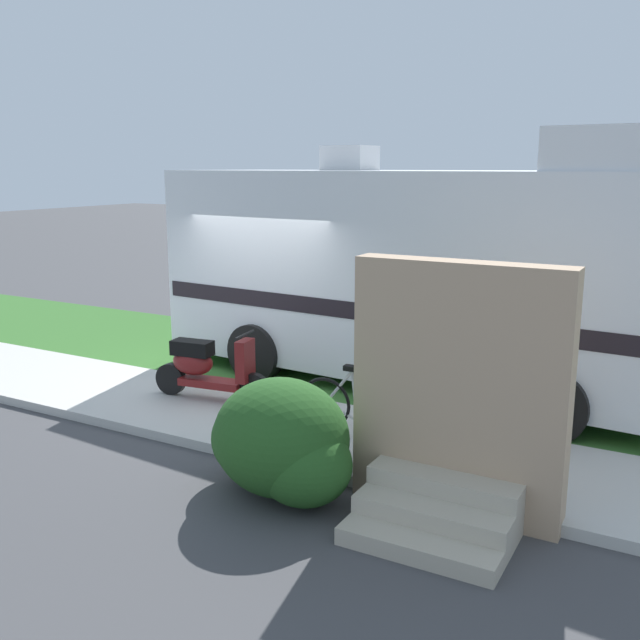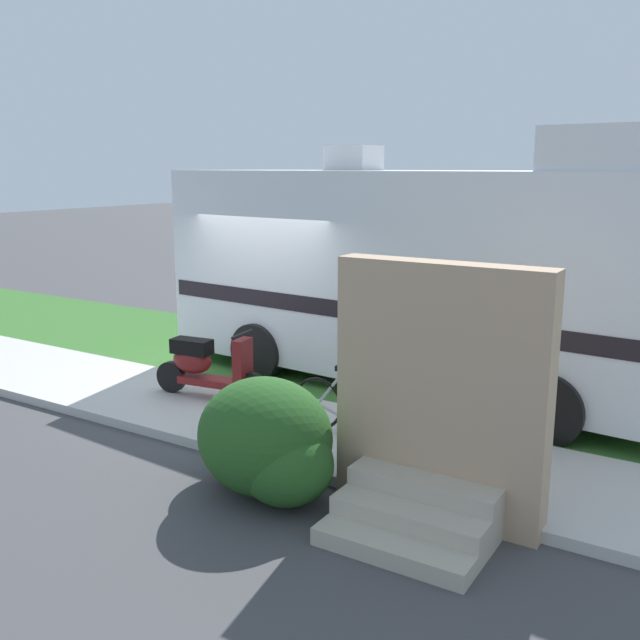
# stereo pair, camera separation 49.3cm
# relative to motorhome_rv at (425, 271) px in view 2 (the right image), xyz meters

# --- Properties ---
(ground_plane) EXTENTS (80.00, 80.00, 0.00)m
(ground_plane) POSITION_rel_motorhome_rv_xyz_m (-2.18, -1.39, -1.74)
(ground_plane) COLOR #424244
(sidewalk) EXTENTS (24.00, 2.00, 0.12)m
(sidewalk) POSITION_rel_motorhome_rv_xyz_m (-2.18, -2.59, -1.68)
(sidewalk) COLOR beige
(sidewalk) RESTS_ON ground
(grass_strip) EXTENTS (24.00, 3.40, 0.08)m
(grass_strip) POSITION_rel_motorhome_rv_xyz_m (-2.18, 0.11, -1.70)
(grass_strip) COLOR #336628
(grass_strip) RESTS_ON ground
(motorhome_rv) EXTENTS (7.77, 2.97, 3.67)m
(motorhome_rv) POSITION_rel_motorhome_rv_xyz_m (0.00, 0.00, 0.00)
(motorhome_rv) COLOR silver
(motorhome_rv) RESTS_ON ground
(scooter) EXTENTS (1.73, 0.54, 0.97)m
(scooter) POSITION_rel_motorhome_rv_xyz_m (-2.17, -2.33, -1.17)
(scooter) COLOR black
(scooter) RESTS_ON ground
(bicycle) EXTENTS (1.73, 0.52, 0.88)m
(bicycle) POSITION_rel_motorhome_rv_xyz_m (0.31, -2.50, -1.26)
(bicycle) COLOR black
(bicycle) RESTS_ON ground
(pickup_truck_near) EXTENTS (5.23, 2.35, 1.77)m
(pickup_truck_near) POSITION_rel_motorhome_rv_xyz_m (-4.15, 4.64, -0.80)
(pickup_truck_near) COLOR silver
(pickup_truck_near) RESTS_ON ground
(porch_steps) EXTENTS (2.00, 1.26, 2.40)m
(porch_steps) POSITION_rel_motorhome_rv_xyz_m (1.72, -3.68, -0.78)
(porch_steps) COLOR #B2A893
(porch_steps) RESTS_ON ground
(bush_by_porch) EXTENTS (1.66, 1.24, 1.17)m
(bush_by_porch) POSITION_rel_motorhome_rv_xyz_m (0.10, -4.08, -1.19)
(bush_by_porch) COLOR #23511E
(bush_by_porch) RESTS_ON ground
(bottle_green) EXTENTS (0.08, 0.08, 0.24)m
(bottle_green) POSITION_rel_motorhome_rv_xyz_m (1.83, -2.71, -1.52)
(bottle_green) COLOR navy
(bottle_green) RESTS_ON ground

